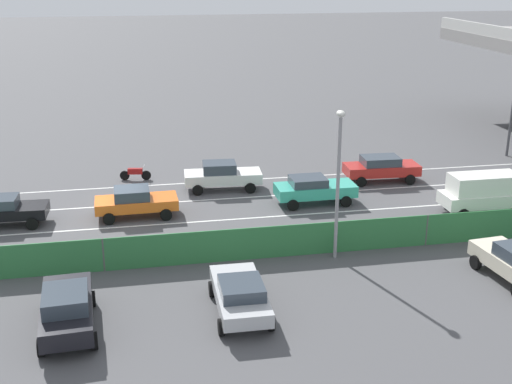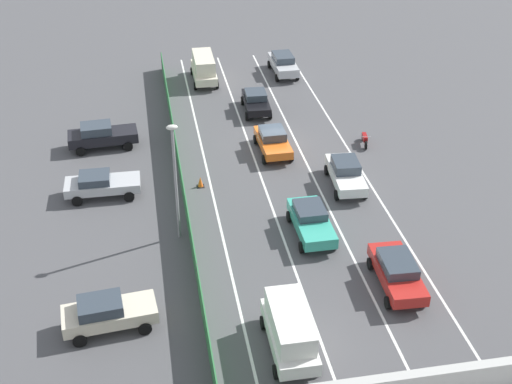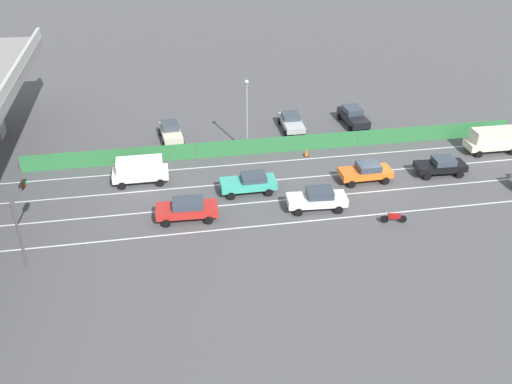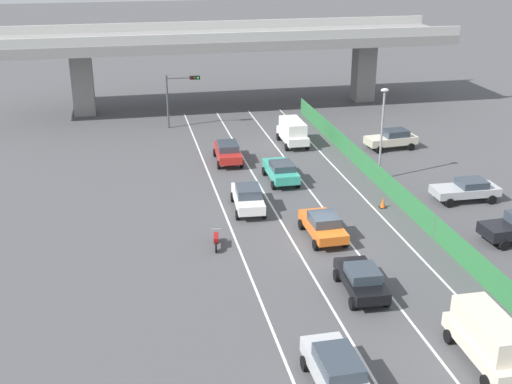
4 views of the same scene
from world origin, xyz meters
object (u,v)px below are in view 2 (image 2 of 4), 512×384
Objects in this scene: car_sedan_red at (397,271)px; parked_sedan_cream at (107,312)px; motorcycle at (365,139)px; parked_wagon_silver at (101,184)px; car_sedan_black at (256,101)px; car_taxi_teal at (311,220)px; car_sedan_silver at (283,63)px; parked_sedan_dark at (101,135)px; car_taxi_orange at (273,140)px; street_lamp at (175,171)px; car_van_cream at (204,67)px; car_van_white at (290,329)px; traffic_cone at (200,182)px; car_hatchback_white at (346,173)px.

car_sedan_red is 14.28m from parked_sedan_cream.
car_sedan_red reaches higher than motorcycle.
car_sedan_black is at bearing -137.56° from parked_wagon_silver.
motorcycle is at bearing -122.65° from car_taxi_teal.
parked_sedan_dark is at bearing 36.35° from car_sedan_silver.
car_taxi_orange is at bearing 166.75° from parked_sedan_dark.
street_lamp reaches higher than car_taxi_orange.
street_lamp is at bearing 33.01° from motorcycle.
car_sedan_silver is 1.05× the size of parked_sedan_cream.
parked_wagon_silver is (8.21, 17.09, -0.43)m from car_van_cream.
car_van_white is at bearing 111.82° from parked_sedan_dark.
car_sedan_black reaches higher than motorcycle.
parked_sedan_cream is at bearing 63.99° from car_sedan_black.
car_van_white is 18.85m from car_taxi_orange.
car_sedan_red is at bearing 102.95° from car_van_cream.
car_van_cream is at bearing -115.66° from parked_wagon_silver.
car_sedan_silver is 18.82m from parked_sedan_dark.
motorcycle is 23.45m from parked_sedan_cream.
car_van_cream is (3.42, -23.28, 0.39)m from car_taxi_teal.
parked_sedan_cream is at bearing 60.64° from street_lamp.
car_van_white is 8.49m from parked_sedan_cream.
parked_sedan_cream reaches higher than parked_wagon_silver.
car_sedan_silver is at bearing -101.52° from car_van_white.
street_lamp is at bearing 80.11° from car_van_cream.
car_sedan_black is 0.98× the size of car_taxi_orange.
car_taxi_orange is 11.91m from street_lamp.
parked_sedan_cream is 0.65× the size of street_lamp.
car_sedan_silver reaches higher than car_sedan_black.
car_van_white reaches higher than car_sedan_red.
car_van_white reaches higher than car_taxi_orange.
parked_sedan_cream reaches higher than car_sedan_red.
street_lamp is 9.90× the size of traffic_cone.
car_taxi_teal is 6.09m from car_sedan_red.
car_taxi_teal is 13.18m from parked_wagon_silver.
car_van_cream is at bearing -99.89° from street_lamp.
car_sedan_red is 2.40× the size of motorcycle.
car_hatchback_white is 1.03× the size of parked_wagon_silver.
car_sedan_red is 0.97× the size of parked_sedan_dark.
car_sedan_silver is at bearing -90.17° from car_hatchback_white.
car_van_cream is (6.83, -18.53, 0.35)m from car_hatchback_white.
car_taxi_teal reaches higher than car_sedan_black.
car_van_cream is (3.25, -6.61, 0.42)m from car_sedan_black.
car_van_white reaches higher than car_sedan_black.
car_van_white is (6.28, 3.44, 0.33)m from car_sedan_red.
car_sedan_red is 1.02× the size of parked_wagon_silver.
motorcycle is at bearing -138.10° from parked_sedan_cream.
car_sedan_black is 0.90× the size of parked_sedan_dark.
car_sedan_black is at bearing -89.42° from car_taxi_teal.
car_sedan_red is at bearing 88.39° from car_hatchback_white.
parked_sedan_cream is at bearing 91.71° from parked_sedan_dark.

